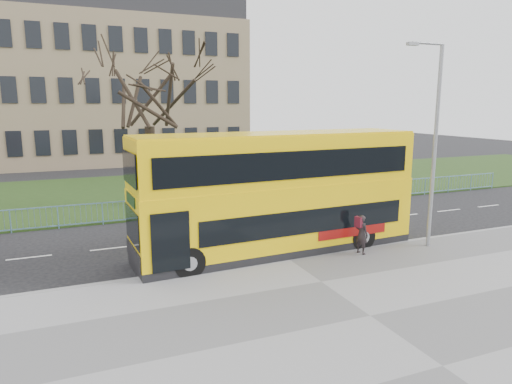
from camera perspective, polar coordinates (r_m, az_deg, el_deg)
ground at (r=18.72m, az=1.72°, el=-7.10°), size 120.00×120.00×0.00m
pavement at (r=13.25m, az=14.08°, el=-15.00°), size 80.00×10.50×0.12m
kerb at (r=17.36m, az=3.82°, el=-8.33°), size 80.00×0.20×0.14m
grass_verge at (r=31.93m, az=-8.75°, el=0.39°), size 80.00×15.40×0.08m
guard_railing at (r=24.55m, az=-4.54°, el=-1.46°), size 40.00×0.12×1.10m
bare_tree at (r=26.61m, az=-13.24°, el=9.83°), size 7.48×7.48×10.69m
civic_building at (r=51.33m, az=-20.15°, el=11.58°), size 30.00×15.00×14.00m
yellow_bus at (r=17.68m, az=2.73°, el=0.20°), size 11.25×3.21×4.67m
pedestrian at (r=18.00m, az=13.06°, el=-5.19°), size 0.50×0.63×1.52m
street_lamp at (r=19.17m, az=21.29°, el=6.23°), size 1.68×0.20×7.93m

